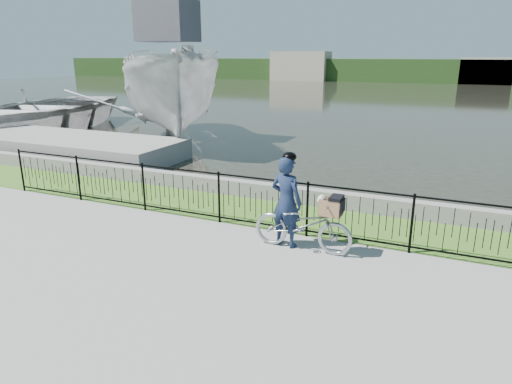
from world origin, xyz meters
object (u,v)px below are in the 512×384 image
at_px(dock, 55,145).
at_px(boat_near, 171,92).
at_px(bicycle_rig, 303,224).
at_px(boat_far, 48,109).
at_px(cyclist, 286,200).

distance_m(dock, boat_near, 5.15).
distance_m(dock, bicycle_rig, 12.03).
height_order(dock, bicycle_rig, bicycle_rig).
relative_size(bicycle_rig, boat_far, 0.17).
distance_m(bicycle_rig, boat_far, 18.31).
distance_m(cyclist, boat_far, 17.95).
bearing_deg(cyclist, boat_near, 133.86).
distance_m(dock, boat_far, 6.53).
height_order(bicycle_rig, cyclist, cyclist).
relative_size(bicycle_rig, cyclist, 1.03).
bearing_deg(bicycle_rig, cyclist, 170.72).
bearing_deg(boat_far, cyclist, -29.27).
bearing_deg(boat_far, boat_near, -0.18).
bearing_deg(boat_far, dock, -41.20).
height_order(bicycle_rig, boat_far, boat_far).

